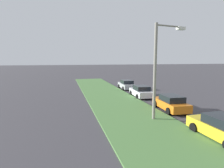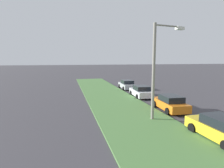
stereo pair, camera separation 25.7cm
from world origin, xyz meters
The scene contains 6 objects.
grass_median centered at (10.00, 8.40, 0.06)m, with size 60.00×6.00×0.12m, color #517F42.
parked_car_yellow centered at (4.61, 4.72, 0.72)m, with size 4.33×2.08×1.47m.
parked_car_orange centered at (11.16, 4.20, 0.72)m, with size 4.39×2.19×1.47m.
parked_car_white centered at (17.66, 4.46, 0.72)m, with size 4.40×2.21×1.47m.
parked_car_silver centered at (24.14, 4.20, 0.72)m, with size 4.36×2.14×1.47m.
streetlight centered at (8.98, 6.73, 4.39)m, with size 0.79×2.86×7.50m.
Camera 2 is at (-4.24, 13.55, 4.84)m, focal length 30.01 mm.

